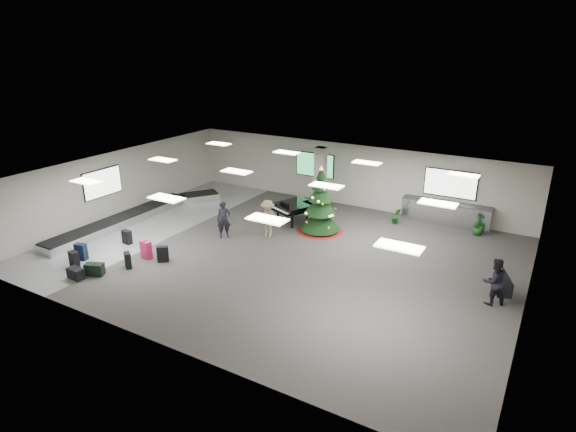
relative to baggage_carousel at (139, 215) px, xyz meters
The scene contains 20 objects.
ground 7.84m from the baggage_carousel, ahead, with size 18.00×18.00×0.00m, color #3E3A38.
room_envelope 7.79m from the baggage_carousel, ahead, with size 18.02×14.02×3.21m.
baggage_carousel is the anchor object (origin of this frame).
service_counter 14.50m from the baggage_carousel, 27.67° to the left, with size 4.05×0.65×1.08m.
suitcase_0 5.25m from the baggage_carousel, 69.80° to the right, with size 0.46×0.31×0.68m.
suitcase_1 5.28m from the baggage_carousel, 47.78° to the right, with size 0.44×0.38×0.62m.
pink_suitcase 4.60m from the baggage_carousel, 39.89° to the right, with size 0.50×0.34×0.74m.
suitcase_3 5.18m from the baggage_carousel, 33.45° to the right, with size 0.48×0.44×0.66m.
navy_suitcase 4.56m from the baggage_carousel, 71.61° to the right, with size 0.48×0.34×0.69m.
green_duffel 5.77m from the baggage_carousel, 59.14° to the right, with size 0.75×0.57×0.47m.
suitcase_8 2.93m from the baggage_carousel, 52.66° to the right, with size 0.42×0.25×0.62m.
black_duffel 6.09m from the baggage_carousel, 64.50° to the right, with size 0.63×0.37×0.43m.
christmas_tree 8.76m from the baggage_carousel, 20.57° to the left, with size 2.13×2.13×3.04m.
grand_piano 7.53m from the baggage_carousel, 27.85° to the left, with size 2.05×2.29×1.08m.
bench 16.12m from the baggage_carousel, ahead, with size 0.89×1.38×0.83m.
traveler_a 4.96m from the baggage_carousel, ahead, with size 0.60×0.39×1.64m, color black.
traveler_b 6.64m from the baggage_carousel, 12.06° to the left, with size 1.07×0.61×1.65m, color #847B51.
traveler_bench 15.87m from the baggage_carousel, ahead, with size 0.78×0.61×1.61m, color black.
potted_plant_left 12.22m from the baggage_carousel, 27.46° to the left, with size 0.43×0.34×0.78m, color #143F15.
potted_plant_right 15.66m from the baggage_carousel, 23.16° to the left, with size 0.49×0.49×0.87m, color #143F15.
Camera 1 is at (9.19, -15.18, 8.12)m, focal length 30.00 mm.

